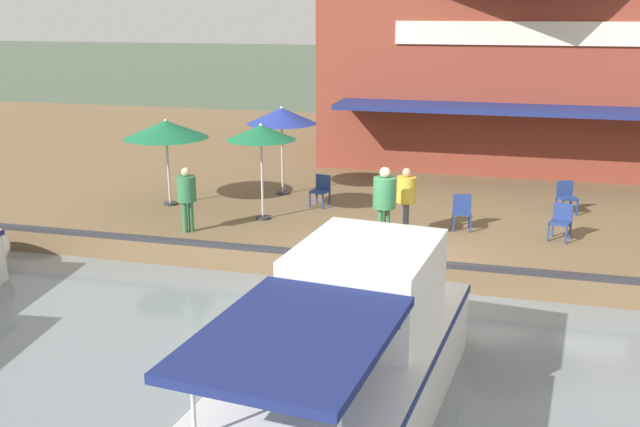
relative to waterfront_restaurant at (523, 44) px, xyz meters
The scene contains 16 objects.
ground_plane 14.19m from the waterfront_restaurant, 10.81° to the right, with size 220.00×220.00×0.00m, color #4C5B47.
quay_deck 5.45m from the waterfront_restaurant, 49.04° to the right, with size 22.00×56.00×0.60m, color brown.
quay_edge_fender 13.90m from the waterfront_restaurant, 10.89° to the right, with size 0.20×50.40×0.10m, color #2D2D33.
waterfront_restaurant is the anchor object (origin of this frame).
patio_umbrella_by_entrance 12.49m from the waterfront_restaurant, 30.33° to the right, with size 1.73×1.73×2.47m.
patio_umbrella_far_corner 13.71m from the waterfront_restaurant, 42.58° to the right, with size 2.28×2.28×2.37m.
patio_umbrella_mid_patio_right 10.52m from the waterfront_restaurant, 39.07° to the right, with size 2.00×2.00×2.55m.
cafe_chair_back_row_seat 8.94m from the waterfront_restaurant, ahead, with size 0.56×0.56×0.85m.
cafe_chair_facing_river 10.99m from the waterfront_restaurant, 29.51° to the right, with size 0.53×0.53×0.85m.
cafe_chair_mid_patio 10.92m from the waterfront_restaurant, ahead, with size 0.49×0.49×0.85m.
cafe_chair_far_corner_seat 11.14m from the waterfront_restaurant, ahead, with size 0.55×0.55×0.85m.
person_near_entrance 11.67m from the waterfront_restaurant, 12.98° to the right, with size 0.46×0.46×1.61m.
person_at_quay_edge 12.63m from the waterfront_restaurant, 13.60° to the right, with size 0.51×0.51×1.81m.
person_mid_patio 14.68m from the waterfront_restaurant, 32.02° to the right, with size 0.45×0.45×1.59m.
motorboat_mid_row 18.48m from the waterfront_restaurant, ahead, with size 7.92×3.17×2.40m.
tree_behind_restaurant 7.19m from the waterfront_restaurant, 132.61° to the right, with size 3.86×3.68×6.61m.
Camera 1 is at (14.10, 2.17, 5.75)m, focal length 40.00 mm.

